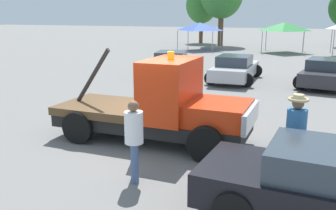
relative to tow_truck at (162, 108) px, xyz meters
name	(u,v)px	position (x,y,z in m)	size (l,w,h in m)	color
ground_plane	(151,140)	(-0.34, 0.01, -0.96)	(160.00, 160.00, 0.00)	slate
tow_truck	(162,108)	(0.00, 0.00, 0.00)	(5.49, 2.27, 2.51)	black
person_near_truck	(296,131)	(3.47, -1.41, 0.15)	(0.42, 0.42, 1.88)	#847051
person_at_hood	(134,136)	(0.35, -2.52, 0.05)	(0.39, 0.39, 1.74)	#475B84
parked_car_olive	(172,63)	(-3.61, 10.90, -0.31)	(2.86, 4.78, 1.34)	olive
parked_car_silver	(235,69)	(0.15, 10.09, -0.31)	(2.43, 4.67, 1.34)	#B7B7BC
parked_car_charcoal	(326,73)	(4.52, 10.23, -0.31)	(2.94, 4.87, 1.34)	#2D2D33
canopy_tent_blue	(200,26)	(-6.02, 25.48, 1.23)	(3.37, 3.37, 2.55)	#9E9EA3
canopy_tent_green	(284,27)	(1.58, 25.84, 1.30)	(3.42, 3.42, 2.64)	#9E9EA3
tree_right	(201,5)	(-8.16, 33.79, 3.29)	(3.55, 3.55, 6.33)	brown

